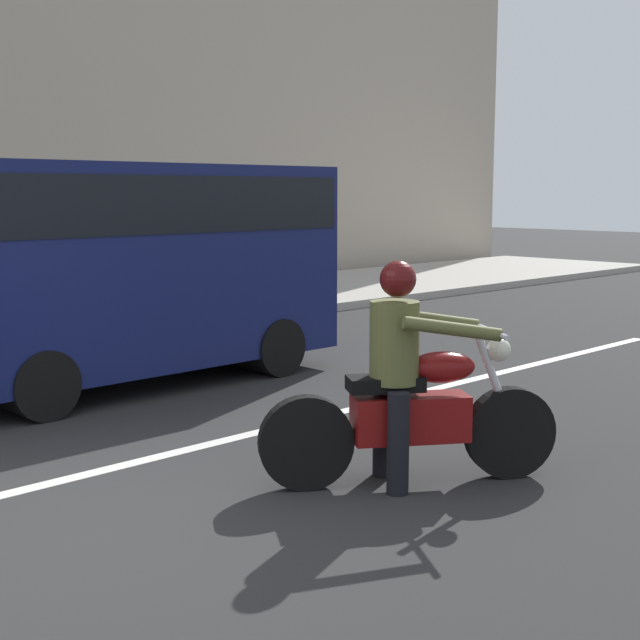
% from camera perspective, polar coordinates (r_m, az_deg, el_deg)
% --- Properties ---
extents(ground_plane, '(80.00, 80.00, 0.00)m').
position_cam_1_polar(ground_plane, '(5.55, -18.79, -13.59)').
color(ground_plane, '#272727').
extents(lane_marking_stripe, '(18.00, 0.14, 0.01)m').
position_cam_1_polar(lane_marking_stripe, '(6.50, -18.48, -10.28)').
color(lane_marking_stripe, silver).
rests_on(lane_marking_stripe, ground_plane).
extents(motorcycle_with_rider_olive, '(1.82, 1.29, 1.56)m').
position_cam_1_polar(motorcycle_with_rider_olive, '(6.19, 5.70, -4.70)').
color(motorcycle_with_rider_olive, black).
rests_on(motorcycle_with_rider_olive, ground_plane).
extents(parked_van_navy, '(4.48, 1.96, 2.29)m').
position_cam_1_polar(parked_van_navy, '(9.56, -12.52, 3.88)').
color(parked_van_navy, '#11194C').
rests_on(parked_van_navy, ground_plane).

